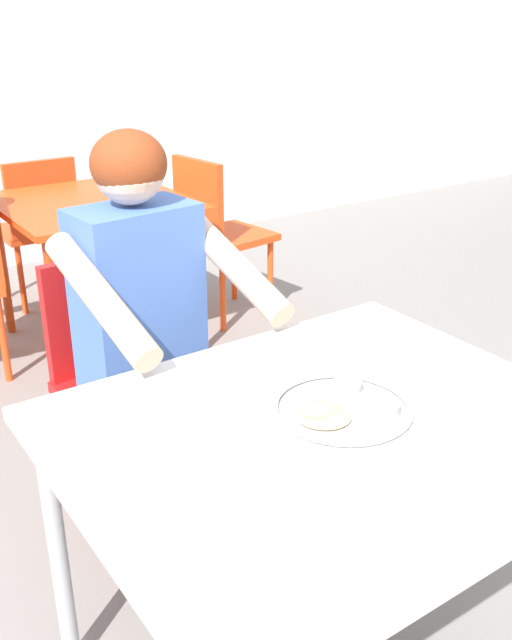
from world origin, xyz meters
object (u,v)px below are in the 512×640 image
object	(u,v)px
table_background_red	(93,218)
chair_red_far	(39,222)
thali_tray	(343,408)
table_foreground	(329,453)
diner_foreground	(156,318)
chair_red_right	(216,228)
chair_foreground	(124,369)

from	to	relation	value
table_background_red	chair_red_far	xyz separation A→B (m)	(-0.05, 0.67, -0.16)
thali_tray	chair_red_far	world-z (taller)	chair_red_far
table_foreground	table_background_red	size ratio (longest dim) A/B	1.23
thali_tray	diner_foreground	world-z (taller)	diner_foreground
thali_tray	chair_red_right	world-z (taller)	chair_red_right
chair_foreground	table_foreground	bearing A→B (deg)	-85.83
table_foreground	diner_foreground	size ratio (longest dim) A/B	0.87
diner_foreground	chair_red_right	world-z (taller)	diner_foreground
table_foreground	table_background_red	distance (m)	2.20
chair_foreground	diner_foreground	world-z (taller)	diner_foreground
chair_red_far	table_background_red	bearing A→B (deg)	-85.38
thali_tray	chair_red_right	xyz separation A→B (m)	(0.95, 2.08, -0.25)
chair_red_right	chair_red_far	size ratio (longest dim) A/B	1.05
table_foreground	thali_tray	world-z (taller)	thali_tray
diner_foreground	chair_red_far	xyz separation A→B (m)	(0.37, 2.14, -0.27)
thali_tray	chair_foreground	world-z (taller)	chair_foreground
thali_tray	chair_foreground	xyz separation A→B (m)	(-0.12, 0.89, -0.25)
chair_foreground	diner_foreground	distance (m)	0.33
thali_tray	chair_red_far	size ratio (longest dim) A/B	0.36
thali_tray	table_background_red	distance (m)	2.18
chair_foreground	table_background_red	bearing A→B (deg)	70.92
table_background_red	chair_red_right	xyz separation A→B (m)	(0.63, -0.07, -0.13)
chair_red_far	diner_foreground	bearing A→B (deg)	-99.72
table_background_red	chair_red_right	bearing A→B (deg)	-6.26
chair_foreground	diner_foreground	size ratio (longest dim) A/B	0.68
thali_tray	chair_red_far	distance (m)	2.84
diner_foreground	chair_red_far	size ratio (longest dim) A/B	1.52
chair_foreground	chair_red_far	size ratio (longest dim) A/B	1.02
table_foreground	thali_tray	bearing A→B (deg)	20.82
table_foreground	chair_foreground	xyz separation A→B (m)	(-0.07, 0.91, -0.17)
diner_foreground	chair_red_right	xyz separation A→B (m)	(1.05, 1.41, -0.24)
chair_red_far	thali_tray	bearing A→B (deg)	-95.36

